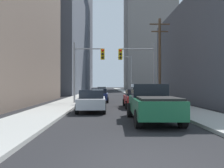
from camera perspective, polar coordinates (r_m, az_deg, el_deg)
ground_plane at (r=5.41m, az=7.81°, el=-20.16°), size 400.00×400.00×0.00m
sidewalk_left at (r=55.19m, az=-5.55°, el=-2.14°), size 2.85×160.00×0.15m
sidewalk_right at (r=55.33m, az=4.27°, el=-2.14°), size 2.85×160.00×0.15m
pickup_truck_green at (r=11.83m, az=9.91°, el=-4.69°), size 2.20×5.46×1.90m
sedan_silver at (r=15.85m, az=-5.05°, el=-4.17°), size 1.95×4.23×1.52m
sedan_red at (r=18.85m, az=6.01°, el=-3.55°), size 1.95×4.21×1.52m
sedan_navy at (r=24.71m, az=-3.16°, el=-2.78°), size 1.95×4.24×1.52m
sedan_beige at (r=44.55m, az=-2.57°, el=-1.68°), size 1.95×4.24×1.52m
traffic_signal_near_left at (r=22.41m, az=-6.18°, el=5.24°), size 3.03×0.44×6.00m
traffic_signal_near_right at (r=22.57m, az=6.69°, el=5.27°), size 3.60×0.44×6.00m
utility_pole_right at (r=25.43m, az=11.85°, el=6.41°), size 2.20×0.28×9.09m
street_lamp_right at (r=44.07m, az=4.24°, el=3.24°), size 2.66×0.32×7.50m
building_left_mid_office at (r=53.09m, az=-20.38°, el=10.15°), size 22.67×23.84×22.93m
building_left_far_tower at (r=99.70m, az=-12.33°, el=19.33°), size 22.83×27.13×70.68m
building_right_far_highrise at (r=100.68m, az=9.10°, el=16.24°), size 19.21×20.69×61.04m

